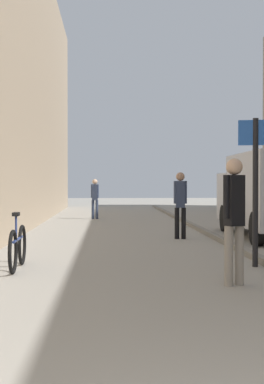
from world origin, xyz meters
name	(u,v)px	position (x,y,z in m)	size (l,w,h in m)	color
ground_plane	(157,241)	(0.00, 12.00, 0.00)	(80.00, 80.00, 0.00)	gray
kerb_strip	(219,239)	(1.58, 12.00, 0.06)	(0.16, 40.00, 0.12)	slate
pedestrian_main_foreground	(95,196)	(-1.74, 20.85, 0.93)	(0.32, 0.21, 1.62)	#2D3851
pedestrian_mid_block	(180,200)	(0.67, 12.54, 1.01)	(0.35, 0.23, 1.75)	black
pedestrian_far_crossing	(234,212)	(0.57, 5.80, 1.05)	(0.34, 0.28, 1.82)	gray
street_sign_post	(255,179)	(1.35, 7.58, 1.55)	(0.59, 0.17, 2.60)	black
bicycle_leaning	(18,247)	(-2.77, 7.46, 0.38)	(0.10, 1.77, 0.98)	black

